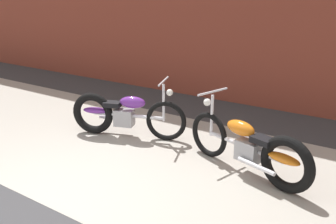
{
  "coord_description": "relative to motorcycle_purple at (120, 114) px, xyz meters",
  "views": [
    {
      "loc": [
        3.02,
        -2.13,
        2.33
      ],
      "look_at": [
        0.49,
        1.75,
        0.75
      ],
      "focal_mm": 37.36,
      "sensor_mm": 36.0,
      "label": 1
    }
  ],
  "objects": [
    {
      "name": "sidewalk_slab",
      "position": [
        0.7,
        -0.34,
        -0.4
      ],
      "size": [
        36.0,
        3.5,
        0.01
      ],
      "primitive_type": "cube",
      "color": "#9E998E",
      "rests_on": "ground"
    },
    {
      "name": "motorcycle_purple",
      "position": [
        0.0,
        0.0,
        0.0
      ],
      "size": [
        1.93,
        0.88,
        1.03
      ],
      "rotation": [
        0.0,
        0.0,
        0.34
      ],
      "color": "black",
      "rests_on": "ground"
    },
    {
      "name": "ground_plane",
      "position": [
        0.7,
        -2.09,
        -0.4
      ],
      "size": [
        80.0,
        80.0,
        0.0
      ],
      "primitive_type": "plane",
      "color": "#38383A"
    },
    {
      "name": "motorcycle_orange",
      "position": [
        2.39,
        -0.11,
        0.0
      ],
      "size": [
        1.95,
        0.83,
        1.03
      ],
      "rotation": [
        0.0,
        0.0,
        2.84
      ],
      "color": "black",
      "rests_on": "ground"
    }
  ]
}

